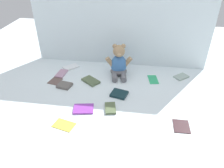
{
  "coord_description": "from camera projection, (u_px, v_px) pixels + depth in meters",
  "views": [
    {
      "loc": [
        0.19,
        -1.36,
        0.94
      ],
      "look_at": [
        0.0,
        -0.1,
        0.1
      ],
      "focal_mm": 34.94,
      "sensor_mm": 36.0,
      "label": 1
    }
  ],
  "objects": [
    {
      "name": "book_case_4",
      "position": [
        119.0,
        94.0,
        1.58
      ],
      "size": [
        0.13,
        0.12,
        0.02
      ],
      "primitive_type": "cube",
      "rotation": [
        0.0,
        0.0,
        1.31
      ],
      "color": "#10292E",
      "rests_on": "ground_plane"
    },
    {
      "name": "book_case_3",
      "position": [
        181.0,
        126.0,
        1.32
      ],
      "size": [
        0.1,
        0.12,
        0.01
      ],
      "primitive_type": "cube",
      "rotation": [
        0.0,
        0.0,
        0.01
      ],
      "color": "black",
      "rests_on": "ground_plane"
    },
    {
      "name": "book_case_7",
      "position": [
        71.0,
        67.0,
        1.93
      ],
      "size": [
        0.15,
        0.15,
        0.01
      ],
      "primitive_type": "cube",
      "rotation": [
        0.0,
        0.0,
        2.37
      ],
      "color": "white",
      "rests_on": "ground_plane"
    },
    {
      "name": "book_case_9",
      "position": [
        64.0,
        85.0,
        1.68
      ],
      "size": [
        0.12,
        0.1,
        0.02
      ],
      "primitive_type": "cube",
      "rotation": [
        0.0,
        0.0,
        1.37
      ],
      "color": "#57514D",
      "rests_on": "ground_plane"
    },
    {
      "name": "backdrop_drape",
      "position": [
        120.0,
        24.0,
        1.81
      ],
      "size": [
        1.5,
        0.03,
        0.73
      ],
      "primitive_type": "cube",
      "color": "silver",
      "rests_on": "ground_plane"
    },
    {
      "name": "book_case_11",
      "position": [
        110.0,
        108.0,
        1.45
      ],
      "size": [
        0.09,
        0.13,
        0.02
      ],
      "primitive_type": "cube",
      "rotation": [
        0.0,
        0.0,
        3.36
      ],
      "color": "#4C5B3B",
      "rests_on": "ground_plane"
    },
    {
      "name": "book_case_1",
      "position": [
        61.0,
        74.0,
        1.83
      ],
      "size": [
        0.08,
        0.13,
        0.01
      ],
      "primitive_type": "cube",
      "rotation": [
        0.0,
        0.0,
        6.19
      ],
      "color": "#AA7F99",
      "rests_on": "ground_plane"
    },
    {
      "name": "book_case_6",
      "position": [
        83.0,
        109.0,
        1.45
      ],
      "size": [
        0.15,
        0.12,
        0.01
      ],
      "primitive_type": "cube",
      "rotation": [
        0.0,
        0.0,
        1.74
      ],
      "color": "purple",
      "rests_on": "ground_plane"
    },
    {
      "name": "teddy_bear",
      "position": [
        119.0,
        64.0,
        1.78
      ],
      "size": [
        0.22,
        0.21,
        0.27
      ],
      "rotation": [
        0.0,
        0.0,
        0.16
      ],
      "color": "#3F72B2",
      "rests_on": "ground_plane"
    },
    {
      "name": "book_case_0",
      "position": [
        153.0,
        79.0,
        1.76
      ],
      "size": [
        0.09,
        0.14,
        0.01
      ],
      "primitive_type": "cube",
      "rotation": [
        0.0,
        0.0,
        3.31
      ],
      "color": "#29A366",
      "rests_on": "ground_plane"
    },
    {
      "name": "book_case_5",
      "position": [
        91.0,
        81.0,
        1.73
      ],
      "size": [
        0.16,
        0.15,
        0.02
      ],
      "primitive_type": "cube",
      "rotation": [
        0.0,
        0.0,
        0.92
      ],
      "color": "#4C5B3C",
      "rests_on": "ground_plane"
    },
    {
      "name": "book_case_8",
      "position": [
        64.0,
        125.0,
        1.32
      ],
      "size": [
        0.14,
        0.11,
        0.01
      ],
      "primitive_type": "cube",
      "rotation": [
        0.0,
        0.0,
        1.32
      ],
      "color": "yellow",
      "rests_on": "ground_plane"
    },
    {
      "name": "book_case_2",
      "position": [
        55.0,
        81.0,
        1.74
      ],
      "size": [
        0.11,
        0.12,
        0.01
      ],
      "primitive_type": "cube",
      "rotation": [
        0.0,
        0.0,
        6.07
      ],
      "color": "brown",
      "rests_on": "ground_plane"
    },
    {
      "name": "ground_plane",
      "position": [
        113.0,
        88.0,
        1.67
      ],
      "size": [
        3.2,
        3.2,
        0.0
      ],
      "primitive_type": "plane",
      "color": "silver"
    },
    {
      "name": "book_case_10",
      "position": [
        181.0,
        77.0,
        1.79
      ],
      "size": [
        0.13,
        0.13,
        0.01
      ],
      "primitive_type": "cube",
      "rotation": [
        0.0,
        0.0,
        5.43
      ],
      "color": "#91A59C",
      "rests_on": "ground_plane"
    }
  ]
}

